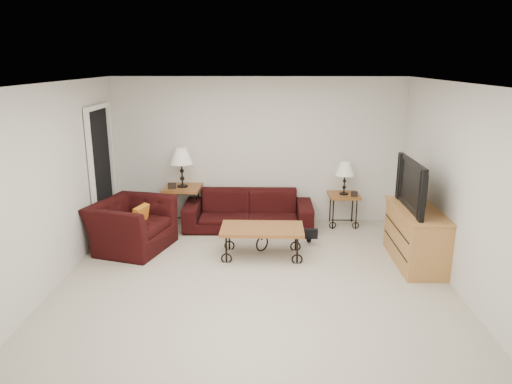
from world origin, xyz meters
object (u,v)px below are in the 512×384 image
Objects in this scene: backpack at (309,228)px; side_table_left at (183,206)px; lamp_left at (182,168)px; tv_stand at (416,236)px; sofa at (248,210)px; coffee_table at (262,242)px; armchair at (132,225)px; television at (419,185)px; side_table_right at (343,210)px; lamp_right at (345,178)px.

side_table_left is at bearing 165.89° from backpack.
lamp_left reaches higher than tv_stand.
sofa is 1.15m from side_table_left.
coffee_table is 1.98m from armchair.
backpack is at bearing -67.02° from armchair.
coffee_table is at bearing -80.83° from armchair.
tv_stand is at bearing -23.93° from side_table_left.
coffee_table is 0.90× the size of tv_stand.
sofa is 3.20× the size of lamp_left.
television reaches higher than armchair.
lamp_left reaches higher than side_table_right.
television is (-0.02, 0.00, 0.74)m from tv_stand.
side_table_left is 1.27m from armchair.
side_table_left is 0.59× the size of armchair.
side_table_left is at bearing 180.00° from side_table_right.
lamp_right is at bearing -154.34° from television.
television reaches higher than side_table_right.
tv_stand is 0.74m from television.
sofa is 1.89× the size of armchair.
backpack is at bearing 37.37° from coffee_table.
lamp_right is 0.49× the size of armchair.
tv_stand reaches higher than sofa.
lamp_left is at bearing -10.59° from armchair.
side_table_left is 2.27m from backpack.
side_table_right is 0.47× the size of coffee_table.
lamp_right is 0.47× the size of television.
side_table_right is at bearing -54.56° from armchair.
lamp_left reaches higher than backpack.
lamp_left is at bearing 180.00° from side_table_right.
sofa is 3.85× the size of lamp_right.
coffee_table is at bearing -45.28° from lamp_left.
sofa is at bearing 101.42° from coffee_table.
lamp_right is (2.75, 0.00, -0.17)m from lamp_left.
lamp_left reaches higher than lamp_right.
tv_stand is at bearing -19.62° from backpack.
television reaches higher than backpack.
side_table_left is 3.85m from tv_stand.
tv_stand is 2.78× the size of backpack.
television is at bearing -19.95° from backpack.
lamp_right reaches higher than side_table_left.
coffee_table is 2.50× the size of backpack.
side_table_right is 1.75m from tv_stand.
side_table_right is 0.42× the size of tv_stand.
sofa is 3.85× the size of side_table_right.
sofa is 1.71m from lamp_right.
side_table_right is at bearing 0.00° from lamp_right.
side_table_left is at bearing 134.72° from coffee_table.
side_table_left is 3.92m from television.
television is (2.12, -0.17, 0.91)m from coffee_table.
side_table_left is at bearing 0.00° from lamp_left.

